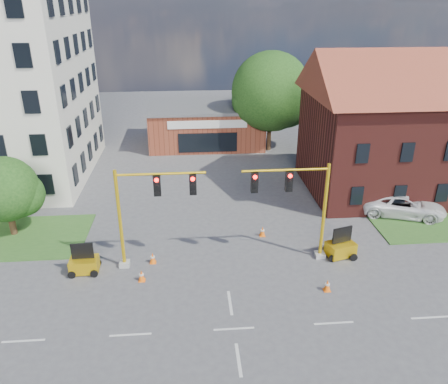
# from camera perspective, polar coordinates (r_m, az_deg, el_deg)

# --- Properties ---
(ground) EXTENTS (120.00, 120.00, 0.00)m
(ground) POSITION_cam_1_polar(r_m,az_deg,el_deg) (22.36, 1.31, -17.43)
(ground) COLOR #49494C
(ground) RESTS_ON ground
(lane_markings) EXTENTS (60.00, 36.00, 0.01)m
(lane_markings) POSITION_cam_1_polar(r_m,az_deg,el_deg) (20.23, 2.26, -23.03)
(lane_markings) COLOR silver
(lane_markings) RESTS_ON ground
(brick_shop) EXTENTS (12.40, 8.40, 4.30)m
(brick_shop) POSITION_cam_1_polar(r_m,az_deg,el_deg) (48.35, -2.39, 8.87)
(brick_shop) COLOR brown
(brick_shop) RESTS_ON ground
(townhouse_row) EXTENTS (21.00, 11.00, 11.50)m
(townhouse_row) POSITION_cam_1_polar(r_m,az_deg,el_deg) (39.24, 26.15, 8.54)
(townhouse_row) COLOR #551E19
(townhouse_row) RESTS_ON ground
(tree_large) EXTENTS (8.41, 8.01, 10.16)m
(tree_large) POSITION_cam_1_polar(r_m,az_deg,el_deg) (45.48, 6.64, 12.60)
(tree_large) COLOR #362213
(tree_large) RESTS_ON ground
(tree_nw_front) EXTENTS (4.53, 4.32, 5.54)m
(tree_nw_front) POSITION_cam_1_polar(r_m,az_deg,el_deg) (31.90, -26.28, 0.15)
(tree_nw_front) COLOR #362213
(tree_nw_front) RESTS_ON ground
(signal_mast_west) EXTENTS (5.30, 0.60, 6.20)m
(signal_mast_west) POSITION_cam_1_polar(r_m,az_deg,el_deg) (25.25, -9.92, -1.88)
(signal_mast_west) COLOR gray
(signal_mast_west) RESTS_ON ground
(signal_mast_east) EXTENTS (5.30, 0.60, 6.20)m
(signal_mast_east) POSITION_cam_1_polar(r_m,az_deg,el_deg) (25.89, 9.63, -1.19)
(signal_mast_east) COLOR gray
(signal_mast_east) RESTS_ON ground
(trailer_west) EXTENTS (1.66, 1.13, 1.85)m
(trailer_west) POSITION_cam_1_polar(r_m,az_deg,el_deg) (27.13, -17.80, -8.90)
(trailer_west) COLOR gold
(trailer_west) RESTS_ON ground
(trailer_east) EXTENTS (1.94, 1.56, 1.93)m
(trailer_east) POSITION_cam_1_polar(r_m,az_deg,el_deg) (28.28, 14.99, -7.03)
(trailer_east) COLOR gold
(trailer_east) RESTS_ON ground
(cone_a) EXTENTS (0.40, 0.40, 0.70)m
(cone_a) POSITION_cam_1_polar(r_m,az_deg,el_deg) (27.16, -9.30, -8.50)
(cone_a) COLOR #FA630D
(cone_a) RESTS_ON ground
(cone_b) EXTENTS (0.40, 0.40, 0.70)m
(cone_b) POSITION_cam_1_polar(r_m,az_deg,el_deg) (25.71, -10.72, -10.69)
(cone_b) COLOR #FA630D
(cone_b) RESTS_ON ground
(cone_c) EXTENTS (0.40, 0.40, 0.70)m
(cone_c) POSITION_cam_1_polar(r_m,az_deg,el_deg) (25.18, 13.34, -11.79)
(cone_c) COLOR #FA630D
(cone_c) RESTS_ON ground
(cone_d) EXTENTS (0.40, 0.40, 0.70)m
(cone_d) POSITION_cam_1_polar(r_m,az_deg,el_deg) (29.76, 5.04, -5.15)
(cone_d) COLOR #FA630D
(cone_d) RESTS_ON ground
(pickup_white) EXTENTS (6.53, 4.48, 1.66)m
(pickup_white) POSITION_cam_1_polar(r_m,az_deg,el_deg) (34.83, 22.34, -1.54)
(pickup_white) COLOR white
(pickup_white) RESTS_ON ground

